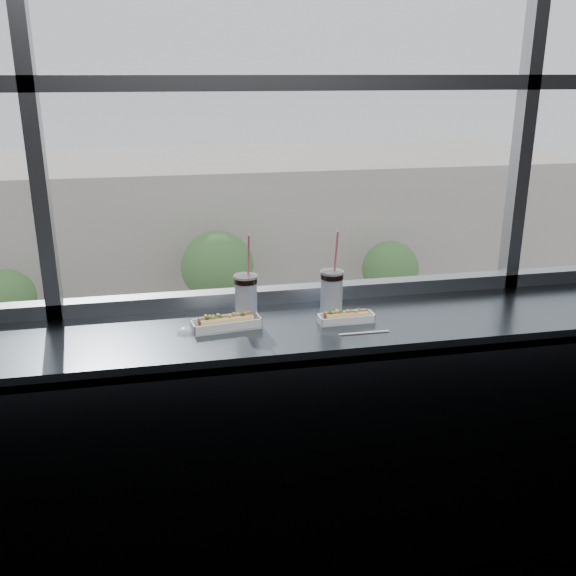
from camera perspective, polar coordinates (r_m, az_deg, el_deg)
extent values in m
plane|color=black|center=(3.02, 0.73, -10.89)|extent=(6.00, 0.00, 6.00)
plane|color=silver|center=(2.66, 0.79, 24.26)|extent=(6.00, 0.00, 6.00)
cube|color=#545D67|center=(2.55, 2.10, -3.69)|extent=(6.00, 0.55, 0.06)
cube|color=#545D67|center=(2.59, 3.35, -16.55)|extent=(6.00, 0.04, 1.04)
cube|color=white|center=(2.49, -5.50, -3.55)|extent=(0.27, 0.12, 0.01)
cube|color=white|center=(2.48, -5.51, -3.17)|extent=(0.27, 0.12, 0.04)
cylinder|color=tan|center=(2.48, -5.52, -3.00)|extent=(0.21, 0.07, 0.04)
cylinder|color=brown|center=(2.48, -5.53, -2.74)|extent=(0.22, 0.06, 0.03)
cube|color=white|center=(2.55, 5.18, -2.97)|extent=(0.22, 0.08, 0.01)
cube|color=white|center=(2.55, 5.19, -2.65)|extent=(0.22, 0.08, 0.03)
cylinder|color=tan|center=(2.55, 5.19, -2.52)|extent=(0.17, 0.04, 0.04)
cylinder|color=brown|center=(2.54, 5.20, -2.31)|extent=(0.18, 0.03, 0.03)
cylinder|color=white|center=(2.54, -3.75, -0.96)|extent=(0.09, 0.09, 0.18)
cylinder|color=black|center=(2.52, -3.79, 0.73)|extent=(0.09, 0.09, 0.02)
cylinder|color=silver|center=(2.51, -3.79, 1.04)|extent=(0.10, 0.10, 0.01)
cylinder|color=#D24E68|center=(2.48, -3.52, 2.77)|extent=(0.01, 0.05, 0.19)
cylinder|color=white|center=(2.59, 3.89, -0.56)|extent=(0.09, 0.09, 0.18)
cylinder|color=black|center=(2.57, 3.93, 1.10)|extent=(0.09, 0.09, 0.02)
cylinder|color=silver|center=(2.56, 3.94, 1.42)|extent=(0.10, 0.10, 0.01)
cylinder|color=#D24E68|center=(2.54, 4.29, 3.11)|extent=(0.01, 0.05, 0.19)
cylinder|color=white|center=(2.45, 6.77, -3.97)|extent=(0.20, 0.01, 0.01)
ellipsoid|color=silver|center=(2.47, -8.91, -3.65)|extent=(0.10, 0.07, 0.02)
plane|color=#A49D92|center=(47.88, -10.55, 2.52)|extent=(120.00, 120.00, 0.00)
cube|color=black|center=(26.05, -9.03, -11.56)|extent=(80.00, 10.00, 0.06)
cube|color=#A49D92|center=(33.23, -9.77, -4.71)|extent=(80.00, 6.00, 0.04)
cube|color=#BDB1A9|center=(41.57, -10.65, 5.76)|extent=(50.00, 14.00, 8.00)
imported|color=maroon|center=(29.12, -8.31, -5.58)|extent=(3.31, 6.96, 2.26)
imported|color=#3F5377|center=(25.73, 21.04, -10.69)|extent=(2.65, 5.63, 1.83)
imported|color=#AEB49E|center=(22.97, 6.65, -12.59)|extent=(3.27, 6.89, 2.24)
imported|color=#B4AF91|center=(31.07, 9.55, -4.39)|extent=(2.88, 5.94, 1.92)
imported|color=#66605B|center=(32.70, -12.07, -3.47)|extent=(0.61, 0.82, 1.84)
imported|color=#66605B|center=(32.71, -23.12, -4.42)|extent=(0.91, 0.68, 2.04)
cylinder|color=#47382B|center=(33.63, -23.31, -3.88)|extent=(0.21, 0.21, 2.06)
sphere|color=#4C873C|center=(33.00, -23.72, -0.84)|extent=(2.75, 2.75, 2.75)
cylinder|color=#47382B|center=(32.84, -6.12, -2.30)|extent=(0.27, 0.27, 2.73)
sphere|color=#4C873C|center=(32.03, -6.28, 1.88)|extent=(3.63, 3.63, 3.63)
cylinder|color=#47382B|center=(34.87, 8.90, -1.57)|extent=(0.23, 0.23, 2.25)
sphere|color=#4C873C|center=(34.22, 9.07, 1.68)|extent=(3.00, 3.00, 3.00)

